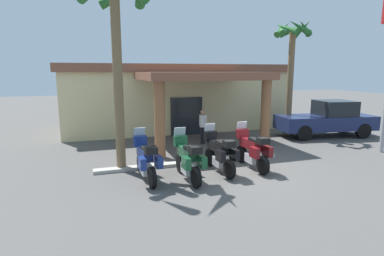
{
  "coord_description": "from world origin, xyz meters",
  "views": [
    {
      "loc": [
        -5.13,
        -9.77,
        3.51
      ],
      "look_at": [
        -1.13,
        2.29,
        1.2
      ],
      "focal_mm": 29.27,
      "sensor_mm": 36.0,
      "label": 1
    }
  ],
  "objects_px": {
    "motorcycle_green": "(188,159)",
    "palm_tree_roadside": "(116,28)",
    "motorcycle_maroon": "(252,150)",
    "palm_tree_near_portico": "(292,48)",
    "motorcycle_blue": "(146,159)",
    "motel_building": "(174,95)",
    "pedestrian": "(203,124)",
    "pickup_truck_navy": "(327,119)",
    "motorcycle_black": "(220,153)"
  },
  "relations": [
    {
      "from": "motorcycle_blue",
      "to": "pedestrian",
      "type": "xyz_separation_m",
      "value": [
        3.58,
        4.35,
        0.27
      ]
    },
    {
      "from": "motorcycle_green",
      "to": "motorcycle_maroon",
      "type": "xyz_separation_m",
      "value": [
        2.61,
        0.46,
        0.0
      ]
    },
    {
      "from": "motorcycle_black",
      "to": "palm_tree_roadside",
      "type": "bearing_deg",
      "value": 64.51
    },
    {
      "from": "motorcycle_blue",
      "to": "palm_tree_near_portico",
      "type": "height_order",
      "value": "palm_tree_near_portico"
    },
    {
      "from": "palm_tree_roadside",
      "to": "palm_tree_near_portico",
      "type": "bearing_deg",
      "value": 20.0
    },
    {
      "from": "motorcycle_green",
      "to": "pickup_truck_navy",
      "type": "height_order",
      "value": "pickup_truck_navy"
    },
    {
      "from": "motorcycle_green",
      "to": "motorcycle_maroon",
      "type": "relative_size",
      "value": 1.0
    },
    {
      "from": "motel_building",
      "to": "motorcycle_black",
      "type": "xyz_separation_m",
      "value": [
        -0.87,
        -9.39,
        -1.31
      ]
    },
    {
      "from": "pedestrian",
      "to": "palm_tree_near_portico",
      "type": "xyz_separation_m",
      "value": [
        5.16,
        0.45,
        3.73
      ]
    },
    {
      "from": "pickup_truck_navy",
      "to": "motorcycle_green",
      "type": "bearing_deg",
      "value": -146.85
    },
    {
      "from": "motorcycle_blue",
      "to": "palm_tree_near_portico",
      "type": "xyz_separation_m",
      "value": [
        8.74,
        4.8,
        4.0
      ]
    },
    {
      "from": "motel_building",
      "to": "palm_tree_near_portico",
      "type": "distance_m",
      "value": 7.5
    },
    {
      "from": "motorcycle_maroon",
      "to": "pedestrian",
      "type": "relative_size",
      "value": 1.32
    },
    {
      "from": "motel_building",
      "to": "motorcycle_green",
      "type": "distance_m",
      "value": 10.14
    },
    {
      "from": "pedestrian",
      "to": "motel_building",
      "type": "bearing_deg",
      "value": 72.15
    },
    {
      "from": "motorcycle_black",
      "to": "palm_tree_near_portico",
      "type": "bearing_deg",
      "value": -54.76
    },
    {
      "from": "motorcycle_green",
      "to": "palm_tree_roadside",
      "type": "height_order",
      "value": "palm_tree_roadside"
    },
    {
      "from": "motorcycle_maroon",
      "to": "pedestrian",
      "type": "height_order",
      "value": "pedestrian"
    },
    {
      "from": "palm_tree_roadside",
      "to": "palm_tree_near_portico",
      "type": "distance_m",
      "value": 9.98
    },
    {
      "from": "motorcycle_green",
      "to": "motel_building",
      "type": "bearing_deg",
      "value": -14.01
    },
    {
      "from": "pickup_truck_navy",
      "to": "palm_tree_roadside",
      "type": "height_order",
      "value": "palm_tree_roadside"
    },
    {
      "from": "palm_tree_roadside",
      "to": "palm_tree_near_portico",
      "type": "relative_size",
      "value": 1.08
    },
    {
      "from": "motorcycle_green",
      "to": "palm_tree_near_portico",
      "type": "distance_m",
      "value": 9.92
    },
    {
      "from": "motorcycle_black",
      "to": "pickup_truck_navy",
      "type": "xyz_separation_m",
      "value": [
        8.04,
        3.88,
        0.24
      ]
    },
    {
      "from": "motorcycle_green",
      "to": "palm_tree_roadside",
      "type": "xyz_separation_m",
      "value": [
        -1.94,
        1.79,
        4.25
      ]
    },
    {
      "from": "motorcycle_maroon",
      "to": "palm_tree_near_portico",
      "type": "bearing_deg",
      "value": -46.21
    },
    {
      "from": "motorcycle_green",
      "to": "palm_tree_near_portico",
      "type": "relative_size",
      "value": 0.35
    },
    {
      "from": "palm_tree_roadside",
      "to": "motel_building",
      "type": "bearing_deg",
      "value": 62.89
    },
    {
      "from": "motorcycle_green",
      "to": "palm_tree_roadside",
      "type": "relative_size",
      "value": 0.33
    },
    {
      "from": "motel_building",
      "to": "palm_tree_roadside",
      "type": "relative_size",
      "value": 2.0
    },
    {
      "from": "motorcycle_blue",
      "to": "motorcycle_green",
      "type": "xyz_separation_m",
      "value": [
        1.3,
        -0.4,
        0.0
      ]
    },
    {
      "from": "motorcycle_maroon",
      "to": "pickup_truck_navy",
      "type": "height_order",
      "value": "pickup_truck_navy"
    },
    {
      "from": "motorcycle_green",
      "to": "pickup_truck_navy",
      "type": "relative_size",
      "value": 0.41
    },
    {
      "from": "motorcycle_blue",
      "to": "palm_tree_roadside",
      "type": "relative_size",
      "value": 0.33
    },
    {
      "from": "motel_building",
      "to": "pickup_truck_navy",
      "type": "bearing_deg",
      "value": -37.52
    },
    {
      "from": "pickup_truck_navy",
      "to": "palm_tree_roadside",
      "type": "relative_size",
      "value": 0.8
    },
    {
      "from": "motorcycle_maroon",
      "to": "pickup_truck_navy",
      "type": "distance_m",
      "value": 7.76
    },
    {
      "from": "motorcycle_green",
      "to": "pedestrian",
      "type": "height_order",
      "value": "pedestrian"
    },
    {
      "from": "motel_building",
      "to": "motorcycle_green",
      "type": "bearing_deg",
      "value": -102.44
    },
    {
      "from": "palm_tree_roadside",
      "to": "palm_tree_near_portico",
      "type": "xyz_separation_m",
      "value": [
        9.37,
        3.41,
        -0.25
      ]
    },
    {
      "from": "pedestrian",
      "to": "palm_tree_near_portico",
      "type": "relative_size",
      "value": 0.27
    },
    {
      "from": "motel_building",
      "to": "pedestrian",
      "type": "height_order",
      "value": "motel_building"
    },
    {
      "from": "motorcycle_blue",
      "to": "motorcycle_green",
      "type": "distance_m",
      "value": 1.36
    },
    {
      "from": "motorcycle_blue",
      "to": "motorcycle_maroon",
      "type": "relative_size",
      "value": 1.0
    },
    {
      "from": "pickup_truck_navy",
      "to": "palm_tree_roadside",
      "type": "distance_m",
      "value": 12.23
    },
    {
      "from": "motel_building",
      "to": "pedestrian",
      "type": "distance_m",
      "value": 5.18
    },
    {
      "from": "motel_building",
      "to": "pickup_truck_navy",
      "type": "distance_m",
      "value": 9.1
    },
    {
      "from": "motel_building",
      "to": "pickup_truck_navy",
      "type": "xyz_separation_m",
      "value": [
        7.16,
        -5.51,
        -1.07
      ]
    },
    {
      "from": "motorcycle_black",
      "to": "motorcycle_maroon",
      "type": "height_order",
      "value": "same"
    },
    {
      "from": "motorcycle_blue",
      "to": "motorcycle_black",
      "type": "distance_m",
      "value": 2.61
    }
  ]
}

